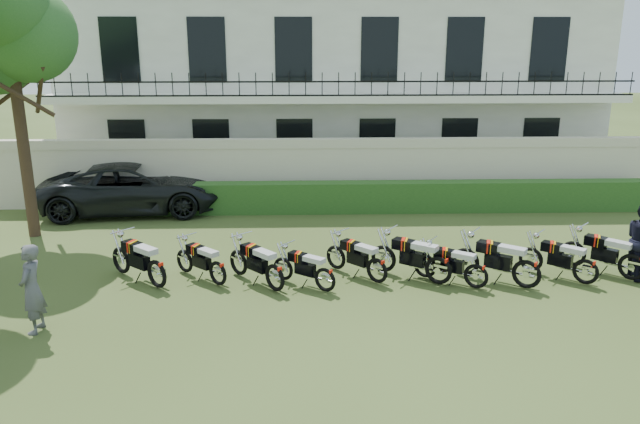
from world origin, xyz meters
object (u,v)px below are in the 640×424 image
object	(u,v)px
inspector	(32,289)
motorcycle_2	(275,271)
motorcycle_0	(156,267)
motorcycle_1	(218,267)
tree_west_near	(9,23)
motorcycle_7	(527,267)
motorcycle_3	(325,274)
motorcycle_8	(586,266)
motorcycle_9	(633,261)
motorcycle_6	(477,270)
motorcycle_4	(377,265)
suv	(134,188)
motorcycle_5	(439,264)

from	to	relation	value
inspector	motorcycle_2	bearing A→B (deg)	111.80
motorcycle_0	motorcycle_1	xyz separation A→B (m)	(1.37, 0.12, -0.07)
tree_west_near	motorcycle_7	world-z (taller)	tree_west_near
tree_west_near	motorcycle_3	distance (m)	10.78
motorcycle_7	motorcycle_8	xyz separation A→B (m)	(1.46, 0.21, -0.06)
tree_west_near	motorcycle_8	size ratio (longest dim) A/B	5.32
tree_west_near	motorcycle_0	xyz separation A→B (m)	(4.38, -4.06, -5.37)
motorcycle_1	motorcycle_2	distance (m)	1.38
motorcycle_9	motorcycle_7	bearing A→B (deg)	143.02
motorcycle_1	motorcycle_2	size ratio (longest dim) A/B	0.90
motorcycle_6	motorcycle_8	xyz separation A→B (m)	(2.60, 0.17, 0.02)
motorcycle_4	motorcycle_8	size ratio (longest dim) A/B	0.96
motorcycle_3	motorcycle_7	distance (m)	4.59
motorcycle_2	motorcycle_8	bearing A→B (deg)	-40.45
motorcycle_4	inspector	bearing A→B (deg)	153.36
motorcycle_4	suv	distance (m)	9.63
suv	motorcycle_9	bearing A→B (deg)	-121.92
motorcycle_1	motorcycle_7	xyz separation A→B (m)	(7.04, -0.40, 0.08)
tree_west_near	motorcycle_4	distance (m)	11.56
motorcycle_0	motorcycle_6	world-z (taller)	motorcycle_0
motorcycle_7	motorcycle_5	bearing A→B (deg)	117.11
motorcycle_7	motorcycle_3	bearing A→B (deg)	126.54
motorcycle_0	suv	size ratio (longest dim) A/B	0.28
motorcycle_5	motorcycle_8	world-z (taller)	motorcycle_5
motorcycle_3	motorcycle_8	world-z (taller)	motorcycle_8
motorcycle_9	suv	distance (m)	14.68
motorcycle_5	motorcycle_6	world-z (taller)	motorcycle_5
motorcycle_1	motorcycle_2	world-z (taller)	motorcycle_2
inspector	tree_west_near	bearing A→B (deg)	-157.51
motorcycle_0	suv	xyz separation A→B (m)	(-2.14, 6.54, 0.28)
suv	motorcycle_0	bearing A→B (deg)	-167.88
motorcycle_6	motorcycle_7	distance (m)	1.15
motorcycle_9	suv	world-z (taller)	suv
motorcycle_9	inspector	world-z (taller)	inspector
motorcycle_3	motorcycle_5	size ratio (longest dim) A/B	0.82
motorcycle_4	motorcycle_6	bearing A→B (deg)	-54.14
motorcycle_5	motorcycle_9	xyz separation A→B (m)	(4.61, 0.11, -0.02)
motorcycle_8	inspector	xyz separation A→B (m)	(-11.77, -1.99, 0.41)
suv	motorcycle_1	bearing A→B (deg)	-157.39
motorcycle_0	motorcycle_6	xyz separation A→B (m)	(7.26, -0.25, -0.07)
tree_west_near	suv	size ratio (longest dim) A/B	1.37
motorcycle_6	inspector	distance (m)	9.36
motorcycle_0	motorcycle_5	world-z (taller)	motorcycle_5
motorcycle_8	motorcycle_9	world-z (taller)	motorcycle_9
motorcycle_4	motorcycle_5	distance (m)	1.42
motorcycle_2	suv	distance (m)	8.36
motorcycle_8	suv	xyz separation A→B (m)	(-12.01, 6.62, 0.32)
tree_west_near	suv	world-z (taller)	tree_west_near
motorcycle_7	motorcycle_1	bearing A→B (deg)	122.78
motorcycle_6	motorcycle_8	bearing A→B (deg)	-52.30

